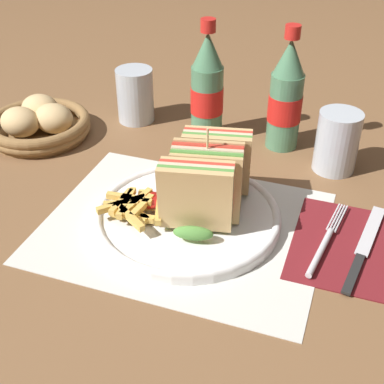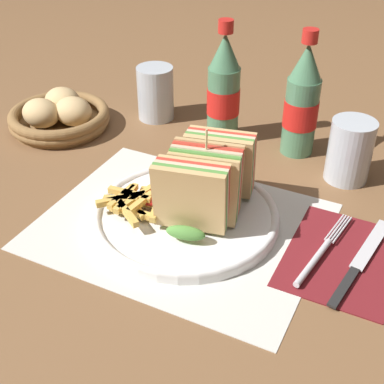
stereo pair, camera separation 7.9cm
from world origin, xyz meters
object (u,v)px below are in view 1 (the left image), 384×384
object	(u,v)px
plate_main	(188,216)
glass_far	(135,99)
knife	(364,248)
coke_bottle_far	(286,97)
glass_near	(337,142)
bread_basket	(39,123)
fork	(324,244)
coke_bottle_near	(207,90)
club_sandwich	(207,180)

from	to	relation	value
plate_main	glass_far	bearing A→B (deg)	126.70
knife	glass_far	size ratio (longest dim) A/B	1.94
coke_bottle_far	glass_near	distance (m)	0.12
coke_bottle_far	bread_basket	distance (m)	0.46
plate_main	fork	size ratio (longest dim) A/B	1.57
plate_main	coke_bottle_near	size ratio (longest dim) A/B	1.24
fork	bread_basket	bearing A→B (deg)	172.57
club_sandwich	coke_bottle_far	size ratio (longest dim) A/B	0.82
club_sandwich	coke_bottle_near	bearing A→B (deg)	108.06
coke_bottle_near	coke_bottle_far	xyz separation A→B (m)	(0.14, 0.01, 0.00)
coke_bottle_near	plate_main	bearing A→B (deg)	-77.90
bread_basket	coke_bottle_far	bearing A→B (deg)	14.57
plate_main	knife	world-z (taller)	plate_main
coke_bottle_near	glass_far	world-z (taller)	coke_bottle_near
coke_bottle_near	coke_bottle_far	distance (m)	0.14
plate_main	coke_bottle_far	size ratio (longest dim) A/B	1.24
coke_bottle_near	glass_far	xyz separation A→B (m)	(-0.15, 0.02, -0.05)
coke_bottle_near	bread_basket	distance (m)	0.32
club_sandwich	knife	distance (m)	0.24
knife	plate_main	bearing A→B (deg)	-167.75
club_sandwich	glass_near	distance (m)	0.26
fork	knife	bearing A→B (deg)	23.48
plate_main	coke_bottle_near	world-z (taller)	coke_bottle_near
plate_main	glass_near	xyz separation A→B (m)	(0.18, 0.22, 0.04)
fork	coke_bottle_far	size ratio (longest dim) A/B	0.79
plate_main	bread_basket	xyz separation A→B (m)	(-0.35, 0.16, 0.01)
coke_bottle_far	knife	bearing A→B (deg)	-56.76
club_sandwich	glass_near	bearing A→B (deg)	51.92
plate_main	glass_near	size ratio (longest dim) A/B	2.62
glass_far	club_sandwich	bearing A→B (deg)	-48.57
coke_bottle_far	coke_bottle_near	bearing A→B (deg)	-174.55
club_sandwich	glass_near	xyz separation A→B (m)	(0.16, 0.21, -0.02)
bread_basket	club_sandwich	bearing A→B (deg)	-20.65
club_sandwich	glass_near	world-z (taller)	club_sandwich
coke_bottle_far	glass_far	distance (m)	0.30
coke_bottle_near	glass_near	distance (m)	0.25
coke_bottle_near	knife	bearing A→B (deg)	-38.26
glass_near	glass_far	xyz separation A→B (m)	(-0.39, 0.06, -0.01)
club_sandwich	knife	world-z (taller)	club_sandwich
plate_main	fork	world-z (taller)	plate_main
coke_bottle_far	glass_far	size ratio (longest dim) A/B	2.11
plate_main	club_sandwich	distance (m)	0.06
glass_near	plate_main	bearing A→B (deg)	-129.66
glass_near	glass_far	world-z (taller)	same
knife	coke_bottle_near	xyz separation A→B (m)	(-0.31, 0.24, 0.09)
plate_main	club_sandwich	world-z (taller)	club_sandwich
coke_bottle_near	bread_basket	xyz separation A→B (m)	(-0.30, -0.10, -0.07)
glass_far	knife	bearing A→B (deg)	-29.72
fork	club_sandwich	bearing A→B (deg)	-176.22
fork	glass_far	bearing A→B (deg)	154.15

